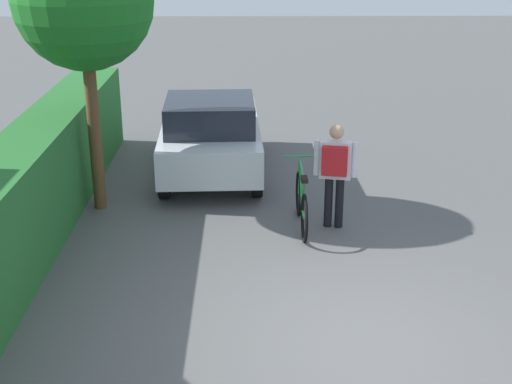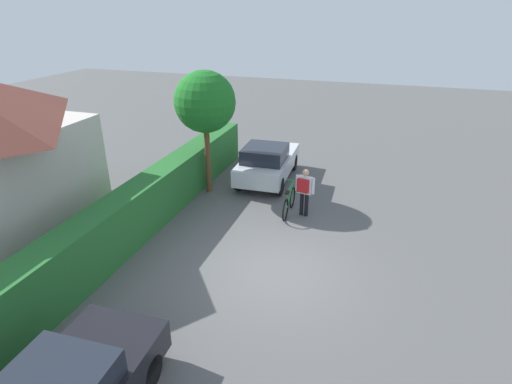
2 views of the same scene
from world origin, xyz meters
name	(u,v)px [view 2 (image 2 of 2)]	position (x,y,z in m)	size (l,w,h in m)	color
ground_plane	(276,271)	(0.00, 0.00, 0.00)	(60.00, 60.00, 0.00)	#535353
hedge_row	(127,220)	(0.00, 4.51, 0.81)	(16.29, 0.90, 1.61)	#24652B
parked_car_far	(267,162)	(5.93, 2.01, 0.78)	(3.98, 1.94, 1.54)	silver
bicycle	(289,203)	(3.37, 0.47, 0.41)	(1.78, 0.50, 1.03)	black
person_rider	(304,188)	(3.37, -0.03, 1.01)	(0.42, 0.66, 1.66)	black
tree_kerbside	(205,102)	(4.24, 3.80, 3.39)	(2.17, 2.17, 4.50)	brown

